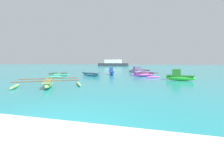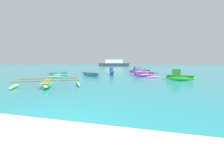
{
  "view_description": "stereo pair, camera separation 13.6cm",
  "coord_description": "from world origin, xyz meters",
  "px_view_note": "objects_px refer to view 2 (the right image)",
  "views": [
    {
      "loc": [
        2.4,
        -2.4,
        1.64
      ],
      "look_at": [
        -1.86,
        14.49,
        0.25
      ],
      "focal_mm": 24.0,
      "sensor_mm": 36.0,
      "label": 1
    },
    {
      "loc": [
        2.53,
        -2.37,
        1.64
      ],
      "look_at": [
        -1.86,
        14.49,
        0.25
      ],
      "focal_mm": 24.0,
      "sensor_mm": 36.0,
      "label": 2
    }
  ],
  "objects_px": {
    "moored_boat_4": "(48,83)",
    "moored_boat_6": "(112,72)",
    "moored_boat_1": "(140,71)",
    "moored_boat_0": "(91,74)",
    "distant_ferry": "(114,63)",
    "moored_boat_5": "(59,74)",
    "moored_boat_2": "(179,77)",
    "moored_boat_3": "(144,74)"
  },
  "relations": [
    {
      "from": "moored_boat_3",
      "to": "moored_boat_6",
      "type": "distance_m",
      "value": 4.75
    },
    {
      "from": "moored_boat_0",
      "to": "moored_boat_1",
      "type": "xyz_separation_m",
      "value": [
        5.38,
        6.92,
        0.11
      ]
    },
    {
      "from": "moored_boat_6",
      "to": "moored_boat_5",
      "type": "bearing_deg",
      "value": -75.34
    },
    {
      "from": "moored_boat_4",
      "to": "distant_ferry",
      "type": "distance_m",
      "value": 58.9
    },
    {
      "from": "moored_boat_4",
      "to": "distant_ferry",
      "type": "bearing_deg",
      "value": 157.28
    },
    {
      "from": "moored_boat_3",
      "to": "moored_boat_4",
      "type": "distance_m",
      "value": 11.21
    },
    {
      "from": "distant_ferry",
      "to": "moored_boat_2",
      "type": "bearing_deg",
      "value": -70.04
    },
    {
      "from": "distant_ferry",
      "to": "moored_boat_4",
      "type": "bearing_deg",
      "value": -80.58
    },
    {
      "from": "moored_boat_4",
      "to": "moored_boat_3",
      "type": "bearing_deg",
      "value": 115.15
    },
    {
      "from": "moored_boat_2",
      "to": "moored_boat_6",
      "type": "height_order",
      "value": "moored_boat_2"
    },
    {
      "from": "moored_boat_5",
      "to": "moored_boat_0",
      "type": "bearing_deg",
      "value": -2.38
    },
    {
      "from": "moored_boat_0",
      "to": "moored_boat_5",
      "type": "relative_size",
      "value": 0.78
    },
    {
      "from": "moored_boat_2",
      "to": "distant_ferry",
      "type": "bearing_deg",
      "value": 122.38
    },
    {
      "from": "moored_boat_1",
      "to": "moored_boat_4",
      "type": "bearing_deg",
      "value": -131.7
    },
    {
      "from": "moored_boat_1",
      "to": "moored_boat_4",
      "type": "relative_size",
      "value": 0.88
    },
    {
      "from": "moored_boat_0",
      "to": "moored_boat_4",
      "type": "distance_m",
      "value": 8.35
    },
    {
      "from": "moored_boat_0",
      "to": "moored_boat_2",
      "type": "distance_m",
      "value": 9.91
    },
    {
      "from": "moored_boat_0",
      "to": "moored_boat_6",
      "type": "distance_m",
      "value": 3.33
    },
    {
      "from": "moored_boat_5",
      "to": "moored_boat_6",
      "type": "relative_size",
      "value": 1.3
    },
    {
      "from": "moored_boat_4",
      "to": "moored_boat_6",
      "type": "xyz_separation_m",
      "value": [
        1.61,
        11.09,
        0.11
      ]
    },
    {
      "from": "moored_boat_0",
      "to": "moored_boat_2",
      "type": "height_order",
      "value": "moored_boat_2"
    },
    {
      "from": "moored_boat_2",
      "to": "moored_boat_3",
      "type": "distance_m",
      "value": 4.86
    },
    {
      "from": "moored_boat_2",
      "to": "distant_ferry",
      "type": "relative_size",
      "value": 0.19
    },
    {
      "from": "moored_boat_3",
      "to": "moored_boat_4",
      "type": "xyz_separation_m",
      "value": [
        -6.06,
        -9.44,
        -0.01
      ]
    },
    {
      "from": "distant_ferry",
      "to": "moored_boat_0",
      "type": "bearing_deg",
      "value": -79.32
    },
    {
      "from": "moored_boat_3",
      "to": "moored_boat_5",
      "type": "distance_m",
      "value": 10.28
    },
    {
      "from": "moored_boat_0",
      "to": "moored_boat_2",
      "type": "xyz_separation_m",
      "value": [
        9.59,
        -2.49,
        0.14
      ]
    },
    {
      "from": "moored_boat_6",
      "to": "moored_boat_0",
      "type": "bearing_deg",
      "value": -54.99
    },
    {
      "from": "moored_boat_5",
      "to": "moored_boat_4",
      "type": "bearing_deg",
      "value": -81.57
    },
    {
      "from": "moored_boat_1",
      "to": "moored_boat_3",
      "type": "distance_m",
      "value": 5.9
    },
    {
      "from": "moored_boat_0",
      "to": "moored_boat_5",
      "type": "height_order",
      "value": "moored_boat_5"
    },
    {
      "from": "moored_boat_0",
      "to": "moored_boat_4",
      "type": "bearing_deg",
      "value": -63.64
    },
    {
      "from": "moored_boat_6",
      "to": "distant_ferry",
      "type": "xyz_separation_m",
      "value": [
        -11.25,
        47.0,
        0.89
      ]
    },
    {
      "from": "moored_boat_6",
      "to": "moored_boat_2",
      "type": "bearing_deg",
      "value": 35.0
    },
    {
      "from": "moored_boat_3",
      "to": "distant_ferry",
      "type": "height_order",
      "value": "distant_ferry"
    },
    {
      "from": "moored_boat_4",
      "to": "moored_boat_6",
      "type": "height_order",
      "value": "moored_boat_6"
    },
    {
      "from": "moored_boat_2",
      "to": "moored_boat_5",
      "type": "height_order",
      "value": "moored_boat_2"
    },
    {
      "from": "moored_boat_2",
      "to": "moored_boat_5",
      "type": "xyz_separation_m",
      "value": [
        -13.29,
        1.27,
        -0.15
      ]
    },
    {
      "from": "moored_boat_2",
      "to": "distant_ferry",
      "type": "xyz_separation_m",
      "value": [
        -18.97,
        52.24,
        0.87
      ]
    },
    {
      "from": "moored_boat_1",
      "to": "moored_boat_4",
      "type": "xyz_separation_m",
      "value": [
        -5.12,
        -15.26,
        -0.1
      ]
    },
    {
      "from": "moored_boat_1",
      "to": "moored_boat_6",
      "type": "xyz_separation_m",
      "value": [
        -3.51,
        -4.17,
        0.01
      ]
    },
    {
      "from": "moored_boat_3",
      "to": "moored_boat_5",
      "type": "relative_size",
      "value": 1.15
    }
  ]
}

